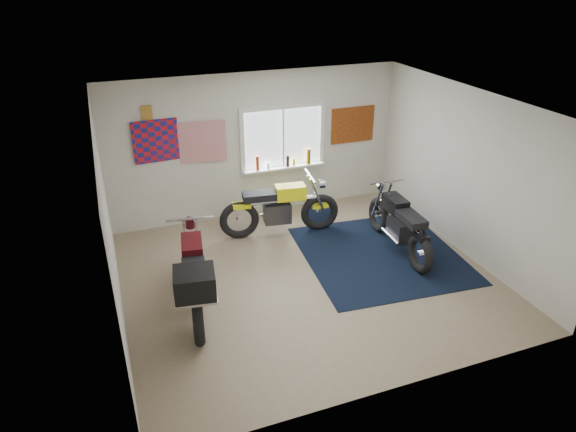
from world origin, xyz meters
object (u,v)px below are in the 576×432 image
object	(u,v)px
yellow_triumph	(279,209)
maroon_tourer	(195,278)
navy_rug	(381,254)
black_chrome_bike	(399,225)

from	to	relation	value
yellow_triumph	maroon_tourer	xyz separation A→B (m)	(-1.86, -1.83, 0.11)
navy_rug	yellow_triumph	world-z (taller)	yellow_triumph
black_chrome_bike	maroon_tourer	size ratio (longest dim) A/B	0.93
yellow_triumph	maroon_tourer	bearing A→B (deg)	-128.02
yellow_triumph	black_chrome_bike	distance (m)	2.09
navy_rug	yellow_triumph	distance (m)	1.93
navy_rug	black_chrome_bike	world-z (taller)	black_chrome_bike
navy_rug	yellow_triumph	size ratio (longest dim) A/B	1.21
navy_rug	black_chrome_bike	bearing A→B (deg)	9.53
maroon_tourer	black_chrome_bike	bearing A→B (deg)	-72.05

